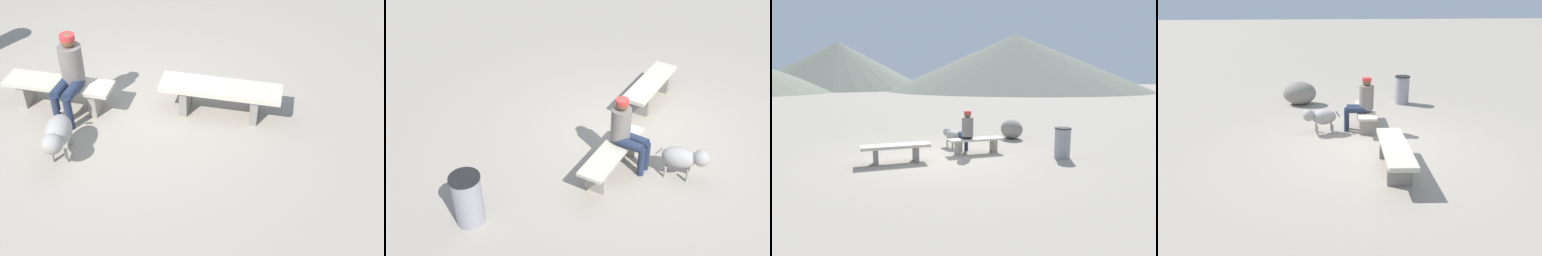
% 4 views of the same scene
% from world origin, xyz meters
% --- Properties ---
extents(ground, '(210.00, 210.00, 0.06)m').
position_xyz_m(ground, '(0.00, 0.00, -0.03)').
color(ground, '#9E9384').
extents(bench_left, '(1.74, 0.72, 0.46)m').
position_xyz_m(bench_left, '(-1.22, -0.12, 0.34)').
color(bench_left, gray).
rests_on(bench_left, ground).
extents(bench_right, '(1.60, 0.66, 0.43)m').
position_xyz_m(bench_right, '(1.07, -0.16, 0.31)').
color(bench_right, gray).
rests_on(bench_right, ground).
extents(seated_person, '(0.41, 0.66, 1.21)m').
position_xyz_m(seated_person, '(0.84, -0.02, 0.68)').
color(seated_person, slate).
rests_on(seated_person, ground).
extents(dog, '(0.36, 0.83, 0.57)m').
position_xyz_m(dog, '(0.81, 0.91, 0.38)').
color(dog, gray).
rests_on(dog, ground).
extents(trash_bin, '(0.43, 0.43, 0.81)m').
position_xyz_m(trash_bin, '(2.82, -1.68, 0.41)').
color(trash_bin, gray).
rests_on(trash_bin, ground).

